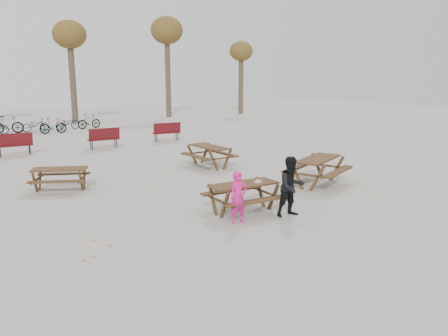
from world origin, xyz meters
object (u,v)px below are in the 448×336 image
picnic_table_east (318,171)px  picnic_table_north (60,179)px  child (238,197)px  adult (292,187)px  soda_bottle (238,183)px  food_tray (258,182)px  picnic_table_far (209,156)px  main_picnic_table (243,190)px

picnic_table_east → picnic_table_north: picnic_table_east is taller
child → adult: 1.47m
soda_bottle → picnic_table_north: (-3.47, 4.85, -0.50)m
food_tray → picnic_table_north: size_ratio=0.11×
food_tray → child: bearing=-151.1°
soda_bottle → picnic_table_north: bearing=125.6°
picnic_table_north → picnic_table_far: bearing=31.6°
picnic_table_north → picnic_table_far: (5.75, 0.82, 0.05)m
picnic_table_far → soda_bottle: bearing=153.8°
picnic_table_far → picnic_table_north: bearing=93.8°
adult → picnic_table_far: size_ratio=0.82×
main_picnic_table → picnic_table_far: size_ratio=0.95×
main_picnic_table → child: (-0.57, -0.64, 0.05)m
soda_bottle → adult: size_ratio=0.11×
food_tray → adult: bearing=-56.7°
child → picnic_table_far: bearing=69.4°
food_tray → adult: adult is taller
adult → picnic_table_north: size_ratio=0.95×
adult → picnic_table_far: adult is taller
main_picnic_table → picnic_table_north: size_ratio=1.10×
soda_bottle → child: size_ratio=0.13×
picnic_table_east → picnic_table_far: size_ratio=1.09×
food_tray → child: child is taller
picnic_table_east → picnic_table_north: size_ratio=1.26×
adult → picnic_table_far: (1.16, 6.46, -0.37)m
soda_bottle → food_tray: bearing=-2.6°
soda_bottle → child: (-0.33, -0.55, -0.21)m
child → adult: (1.44, -0.24, 0.13)m
food_tray → picnic_table_north: 6.38m
main_picnic_table → picnic_table_north: bearing=128.0°
child → picnic_table_north: 6.25m
picnic_table_far → adult: bearing=165.4°
main_picnic_table → picnic_table_east: 3.91m
adult → picnic_table_east: (2.83, 2.12, -0.33)m
main_picnic_table → picnic_table_far: bearing=69.9°
main_picnic_table → soda_bottle: bearing=-158.4°
food_tray → picnic_table_far: size_ratio=0.10×
child → adult: size_ratio=0.83×
main_picnic_table → picnic_table_far: (2.04, 5.58, -0.18)m
adult → picnic_table_east: 3.55m
adult → picnic_table_east: adult is taller
picnic_table_east → picnic_table_north: 8.21m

